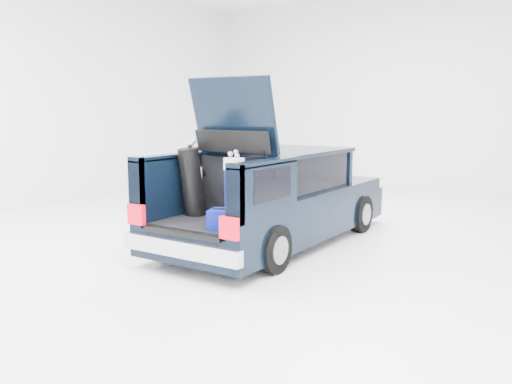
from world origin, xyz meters
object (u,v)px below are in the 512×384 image
Objects in this scene: red_suitcase at (263,200)px; blue_golf_bag at (234,189)px; blue_duffel at (230,219)px; car at (278,199)px; black_golf_bag at (192,181)px.

blue_golf_bag is at bearing -147.41° from red_suitcase.
red_suitcase is at bearing 65.81° from blue_duffel.
car reaches higher than red_suitcase.
blue_duffel is at bearing -103.96° from red_suitcase.
black_golf_bag is at bearing -109.08° from car.
blue_golf_bag reaches higher than blue_duffel.
blue_duffel is (0.95, -0.42, -0.35)m from black_golf_bag.
car reaches higher than blue_duffel.
black_golf_bag is 1.81× the size of blue_duffel.
black_golf_bag is (-1.00, -0.25, 0.21)m from red_suitcase.
red_suitcase is 0.60× the size of blue_golf_bag.
blue_golf_bag is at bearing 99.26° from blue_duffel.
red_suitcase is (0.50, -1.19, 0.19)m from car.
black_golf_bag is 1.09m from blue_duffel.
red_suitcase is at bearing 26.82° from blue_golf_bag.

